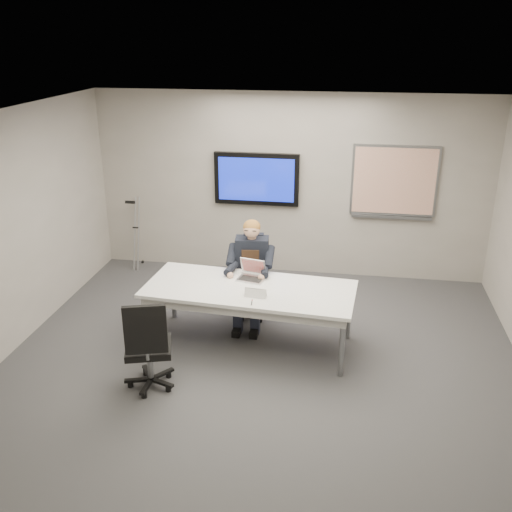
% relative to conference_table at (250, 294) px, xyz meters
% --- Properties ---
extents(floor, '(6.00, 6.00, 0.02)m').
position_rel_conference_table_xyz_m(floor, '(0.20, -0.62, -0.68)').
color(floor, '#3A3A3D').
rests_on(floor, ground).
extents(ceiling, '(6.00, 6.00, 0.02)m').
position_rel_conference_table_xyz_m(ceiling, '(0.20, -0.62, 2.12)').
color(ceiling, silver).
rests_on(ceiling, wall_back).
extents(wall_back, '(6.00, 0.02, 2.80)m').
position_rel_conference_table_xyz_m(wall_back, '(0.20, 2.38, 0.72)').
color(wall_back, gray).
rests_on(wall_back, ground).
extents(wall_front, '(6.00, 0.02, 2.80)m').
position_rel_conference_table_xyz_m(wall_front, '(0.20, -3.62, 0.72)').
color(wall_front, gray).
rests_on(wall_front, ground).
extents(conference_table, '(2.56, 1.22, 0.77)m').
position_rel_conference_table_xyz_m(conference_table, '(0.00, 0.00, 0.00)').
color(conference_table, silver).
rests_on(conference_table, ground).
extents(tv_display, '(1.30, 0.09, 0.80)m').
position_rel_conference_table_xyz_m(tv_display, '(-0.30, 2.33, 0.82)').
color(tv_display, black).
rests_on(tv_display, wall_back).
extents(whiteboard, '(1.25, 0.08, 1.10)m').
position_rel_conference_table_xyz_m(whiteboard, '(1.75, 2.35, 0.85)').
color(whiteboard, gray).
rests_on(whiteboard, wall_back).
extents(office_chair_far, '(0.60, 0.60, 0.98)m').
position_rel_conference_table_xyz_m(office_chair_far, '(-0.11, 0.78, -0.37)').
color(office_chair_far, black).
rests_on(office_chair_far, ground).
extents(office_chair_near, '(0.64, 0.64, 1.08)m').
position_rel_conference_table_xyz_m(office_chair_near, '(-0.89, -1.09, -0.34)').
color(office_chair_near, black).
rests_on(office_chair_near, ground).
extents(seated_person, '(0.45, 0.77, 1.38)m').
position_rel_conference_table_xyz_m(seated_person, '(-0.09, 0.53, -0.12)').
color(seated_person, '#1E2232').
rests_on(seated_person, office_chair_far).
extents(crutch, '(0.27, 0.72, 1.26)m').
position_rel_conference_table_xyz_m(crutch, '(-2.22, 2.14, -0.08)').
color(crutch, '#A2A4A9').
rests_on(crutch, ground).
extents(laptop, '(0.36, 0.37, 0.23)m').
position_rel_conference_table_xyz_m(laptop, '(-0.02, 0.28, 0.15)').
color(laptop, silver).
rests_on(laptop, conference_table).
extents(name_tent, '(0.26, 0.10, 0.10)m').
position_rel_conference_table_xyz_m(name_tent, '(0.11, -0.23, 0.14)').
color(name_tent, silver).
rests_on(name_tent, conference_table).
extents(pen, '(0.02, 0.13, 0.01)m').
position_rel_conference_table_xyz_m(pen, '(0.10, -0.40, 0.09)').
color(pen, black).
rests_on(pen, conference_table).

